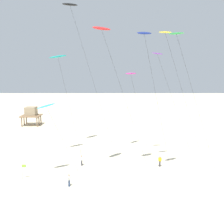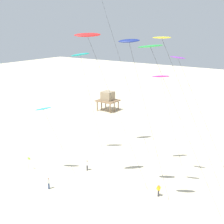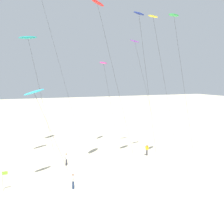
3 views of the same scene
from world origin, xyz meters
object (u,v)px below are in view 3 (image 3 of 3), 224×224
at_px(kite_flyer_middle, 147,150).
at_px(kite_flyer_furthest, 66,159).
at_px(marker_flag, 4,177).
at_px(kite_flyer_nearest, 73,181).
at_px(kite_yellow, 154,22).
at_px(kite_navy, 139,16).
at_px(kite_cyan, 34,93).
at_px(kite_purple, 136,45).
at_px(kite_teal, 28,38).
at_px(kite_red, 98,4).
at_px(kite_magenta, 104,64).
at_px(kite_green, 174,18).

height_order(kite_flyer_middle, kite_flyer_furthest, same).
bearing_deg(marker_flag, kite_flyer_nearest, -19.05).
bearing_deg(kite_flyer_furthest, kite_yellow, -5.58).
distance_m(kite_navy, kite_cyan, 16.33).
relative_size(kite_yellow, kite_navy, 1.01).
bearing_deg(marker_flag, kite_purple, 23.91).
distance_m(kite_purple, kite_teal, 16.32).
distance_m(kite_red, kite_magenta, 13.28).
height_order(kite_purple, kite_cyan, kite_purple).
xyz_separation_m(kite_teal, kite_red, (7.43, -7.13, 3.26)).
xyz_separation_m(kite_yellow, kite_cyan, (-16.58, -3.19, -9.45)).
bearing_deg(kite_magenta, kite_flyer_nearest, -121.36).
distance_m(kite_navy, kite_flyer_furthest, 21.05).
bearing_deg(kite_flyer_furthest, kite_cyan, -132.63).
relative_size(kite_yellow, kite_red, 0.98).
height_order(kite_red, kite_magenta, kite_red).
distance_m(kite_cyan, marker_flag, 9.31).
height_order(kite_cyan, kite_flyer_nearest, kite_cyan).
relative_size(kite_purple, kite_yellow, 0.87).
xyz_separation_m(kite_navy, kite_cyan, (-13.23, -1.36, -9.48)).
xyz_separation_m(kite_red, kite_navy, (5.68, 0.36, -0.65)).
bearing_deg(kite_cyan, kite_teal, 89.18).
relative_size(kite_teal, kite_navy, 0.87).
relative_size(kite_flyer_nearest, marker_flag, 0.80).
bearing_deg(kite_purple, kite_cyan, -153.26).
bearing_deg(kite_flyer_furthest, marker_flag, -146.63).
xyz_separation_m(kite_flyer_middle, kite_flyer_furthest, (-12.30, 0.41, 0.00)).
distance_m(kite_red, kite_flyer_middle, 21.48).
height_order(kite_purple, kite_flyer_furthest, kite_purple).
xyz_separation_m(kite_yellow, kite_flyer_nearest, (-13.29, -6.05, -18.67)).
bearing_deg(kite_flyer_nearest, kite_navy, 22.98).
distance_m(kite_teal, kite_flyer_nearest, 19.75).
xyz_separation_m(kite_flyer_nearest, kite_flyer_middle, (13.07, 6.86, 0.00)).
height_order(kite_purple, kite_teal, kite_purple).
distance_m(kite_teal, kite_red, 10.80).
distance_m(kite_yellow, marker_flag, 27.23).
distance_m(kite_cyan, kite_flyer_nearest, 10.20).
relative_size(kite_cyan, kite_flyer_furthest, 6.38).
distance_m(kite_purple, kite_flyer_middle, 16.69).
bearing_deg(kite_purple, marker_flag, -156.09).
xyz_separation_m(kite_purple, kite_yellow, (0.14, -5.09, 2.55)).
height_order(kite_navy, kite_magenta, kite_navy).
bearing_deg(kite_green, kite_red, 169.82).
distance_m(kite_green, kite_flyer_furthest, 23.06).
bearing_deg(kite_flyer_nearest, kite_flyer_middle, 27.68).
height_order(kite_teal, kite_magenta, kite_teal).
xyz_separation_m(kite_green, kite_flyer_nearest, (-13.79, -2.14, -18.32)).
xyz_separation_m(kite_red, kite_flyer_middle, (8.82, 3.00, -19.36)).
bearing_deg(kite_cyan, kite_yellow, 10.90).
height_order(kite_purple, marker_flag, kite_purple).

